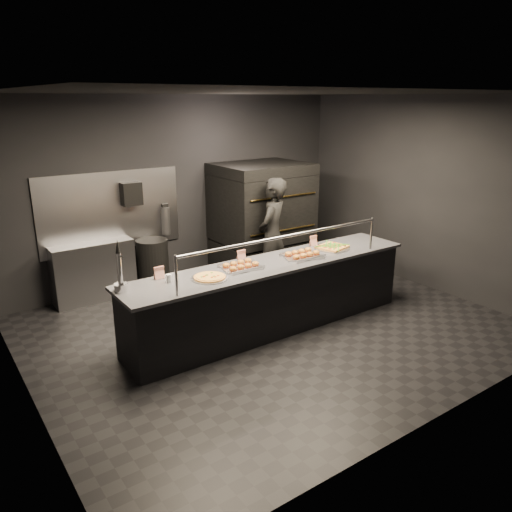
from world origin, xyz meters
The scene contains 15 objects.
room centered at (-0.02, 0.05, 1.50)m, with size 6.04×6.00×3.00m.
service_counter centered at (0.00, 0.00, 0.46)m, with size 4.10×0.78×1.37m.
pizza_oven centered at (1.20, 1.90, 0.97)m, with size 1.50×1.23×1.91m.
prep_shelf centered at (-1.60, 2.32, 0.45)m, with size 1.20×0.35×0.90m, color #99999E.
towel_dispenser centered at (-0.90, 2.39, 1.55)m, with size 0.30×0.20×0.35m, color black.
fire_extinguisher centered at (-0.35, 2.40, 1.06)m, with size 0.14×0.14×0.51m.
beer_tap centered at (-1.95, 0.15, 1.09)m, with size 0.15×0.22×0.59m.
round_pizza centered at (-0.96, -0.06, 0.94)m, with size 0.43×0.43×0.03m.
slider_tray_a centered at (-0.45, 0.05, 0.95)m, with size 0.54×0.44×0.08m.
slider_tray_b centered at (0.48, -0.03, 0.95)m, with size 0.60×0.53×0.08m.
square_pizza centered at (1.08, 0.03, 0.94)m, with size 0.49×0.49×0.05m.
condiment_jar centered at (-1.37, 0.10, 0.97)m, with size 0.15×0.06×0.10m.
tent_cards centered at (-0.26, 0.28, 1.00)m, with size 2.51×0.04×0.15m.
trash_bin centered at (-0.69, 2.22, 0.41)m, with size 0.50×0.50×0.83m, color black.
worker centered at (0.83, 1.11, 0.90)m, with size 0.66×0.43×1.80m, color black.
Camera 1 is at (-3.67, -4.86, 2.93)m, focal length 35.00 mm.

